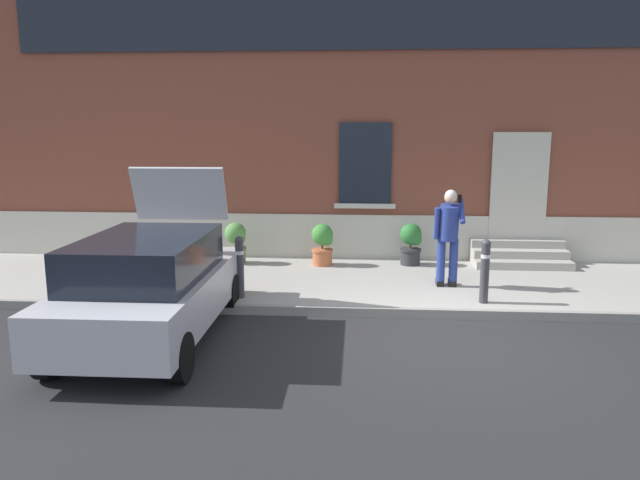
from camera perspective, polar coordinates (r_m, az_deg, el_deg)
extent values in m
plane|color=#232326|center=(8.77, 11.35, -9.19)|extent=(80.00, 80.00, 0.00)
cube|color=#99968E|center=(11.41, 9.64, -4.08)|extent=(24.00, 3.60, 0.15)
cube|color=gray|center=(9.63, 10.68, -6.88)|extent=(24.00, 0.12, 0.15)
cube|color=brown|center=(13.55, 9.12, 13.93)|extent=(24.00, 1.40, 7.50)
cube|color=#BCB7A8|center=(13.03, 8.97, -0.07)|extent=(24.00, 0.08, 1.10)
cube|color=maroon|center=(13.22, 18.35, 4.62)|extent=(1.00, 0.08, 2.10)
cube|color=#BCB7A8|center=(13.19, 18.38, 4.83)|extent=(1.16, 0.06, 2.24)
cube|color=black|center=(12.77, 4.32, 7.28)|extent=(1.10, 0.06, 1.70)
cube|color=#BCB7A8|center=(12.83, 4.27, 3.25)|extent=(1.30, 0.12, 0.10)
cube|color=black|center=(13.00, 9.61, 20.50)|extent=(16.80, 0.06, 1.40)
cube|color=#9E998E|center=(12.70, 18.80, -2.27)|extent=(1.92, 0.32, 0.16)
cube|color=#9E998E|center=(12.99, 18.47, -1.61)|extent=(1.92, 0.32, 0.32)
cube|color=#9E998E|center=(13.28, 18.16, -0.98)|extent=(1.92, 0.32, 0.48)
cube|color=#B7B7BF|center=(8.73, -15.63, -5.20)|extent=(1.78, 4.01, 0.64)
cube|color=black|center=(8.45, -16.17, -1.55)|extent=(1.56, 2.41, 0.56)
cube|color=black|center=(10.64, -12.01, -3.43)|extent=(1.66, 0.11, 0.20)
cube|color=yellow|center=(10.60, -12.05, -2.48)|extent=(0.52, 0.02, 0.12)
cube|color=#B21414|center=(10.77, -15.98, -1.04)|extent=(0.16, 0.04, 0.18)
cube|color=#B21414|center=(10.36, -8.09, -1.18)|extent=(0.16, 0.04, 0.18)
cube|color=#B7B7BF|center=(9.85, -13.22, 4.30)|extent=(1.49, 0.37, 0.87)
cylinder|color=black|center=(7.92, -24.42, -9.84)|extent=(0.20, 0.60, 0.60)
cylinder|color=black|center=(7.32, -13.18, -10.81)|extent=(0.20, 0.60, 0.60)
cylinder|color=black|center=(10.35, -17.17, -4.65)|extent=(0.20, 0.60, 0.60)
cylinder|color=black|center=(9.90, -8.50, -4.97)|extent=(0.20, 0.60, 0.60)
cylinder|color=#333338|center=(10.01, 15.38, -3.14)|extent=(0.14, 0.14, 0.95)
sphere|color=#333338|center=(9.90, 15.52, -0.36)|extent=(0.15, 0.15, 0.15)
cylinder|color=silver|center=(9.94, 15.46, -1.49)|extent=(0.15, 0.15, 0.06)
cylinder|color=#333338|center=(10.02, -7.63, -2.84)|extent=(0.14, 0.14, 0.95)
sphere|color=#333338|center=(9.91, -7.70, -0.05)|extent=(0.15, 0.15, 0.15)
cylinder|color=silver|center=(9.95, -7.68, -1.18)|extent=(0.15, 0.15, 0.06)
cylinder|color=navy|center=(10.87, 11.41, -2.02)|extent=(0.15, 0.15, 0.82)
cube|color=black|center=(11.02, 11.29, -3.98)|extent=(0.12, 0.28, 0.10)
cylinder|color=navy|center=(10.90, 12.56, -2.03)|extent=(0.15, 0.15, 0.82)
cube|color=black|center=(11.05, 12.43, -3.98)|extent=(0.12, 0.28, 0.10)
cylinder|color=navy|center=(10.70, 12.17, 1.66)|extent=(0.34, 0.44, 0.67)
sphere|color=tan|center=(10.57, 12.32, 3.97)|extent=(0.22, 0.22, 0.22)
sphere|color=silver|center=(10.57, 12.32, 4.13)|extent=(0.21, 0.21, 0.21)
cylinder|color=navy|center=(10.63, 11.02, 1.57)|extent=(0.09, 0.18, 0.57)
cylinder|color=navy|center=(10.66, 13.31, 2.70)|extent=(0.09, 0.42, 0.42)
cube|color=black|center=(10.57, 13.13, 3.83)|extent=(0.07, 0.02, 0.15)
cylinder|color=#606B38|center=(12.65, -7.99, -1.43)|extent=(0.40, 0.40, 0.34)
cylinder|color=#606B38|center=(12.62, -8.01, -0.81)|extent=(0.44, 0.44, 0.05)
cylinder|color=#47331E|center=(12.59, -8.03, -0.14)|extent=(0.04, 0.04, 0.24)
sphere|color=#4C843D|center=(12.56, -8.05, 0.66)|extent=(0.44, 0.44, 0.44)
sphere|color=#4C843D|center=(12.51, -7.64, 0.17)|extent=(0.24, 0.24, 0.24)
cylinder|color=#B25B38|center=(12.35, 0.22, -1.62)|extent=(0.40, 0.40, 0.34)
cylinder|color=#B25B38|center=(12.32, 0.22, -0.98)|extent=(0.44, 0.44, 0.05)
cylinder|color=#47331E|center=(12.29, 0.22, -0.30)|extent=(0.04, 0.04, 0.24)
sphere|color=#387F33|center=(12.26, 0.22, 0.53)|extent=(0.44, 0.44, 0.44)
sphere|color=#387F33|center=(12.22, 0.67, 0.02)|extent=(0.24, 0.24, 0.24)
cylinder|color=#2D2D30|center=(12.53, 8.57, -1.56)|extent=(0.40, 0.40, 0.34)
cylinder|color=#2D2D30|center=(12.51, 8.59, -0.93)|extent=(0.44, 0.44, 0.05)
cylinder|color=#47331E|center=(12.48, 8.61, -0.26)|extent=(0.04, 0.04, 0.24)
sphere|color=#286B2D|center=(12.44, 8.63, 0.56)|extent=(0.44, 0.44, 0.44)
sphere|color=#286B2D|center=(12.42, 9.10, 0.06)|extent=(0.24, 0.24, 0.24)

